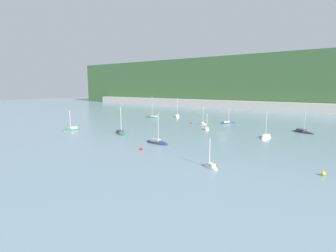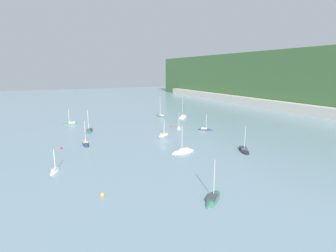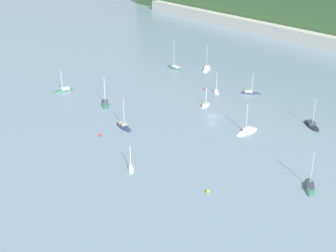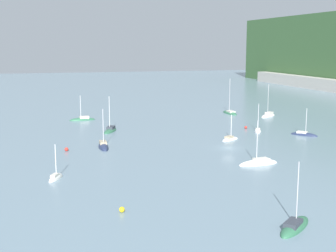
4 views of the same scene
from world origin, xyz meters
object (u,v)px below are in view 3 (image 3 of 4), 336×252
object	(u,v)px
sailboat_0	(311,126)
mooring_buoy_1	(208,191)
sailboat_4	(105,104)
sailboat_9	(131,169)
sailboat_11	(175,68)
sailboat_8	(216,92)
sailboat_7	(207,69)
mooring_buoy_2	(101,135)
sailboat_10	(250,93)
sailboat_1	(64,91)
sailboat_6	(124,127)
sailboat_5	(206,105)
mooring_buoy_0	(204,88)
sailboat_2	(310,187)
sailboat_3	(247,132)

from	to	relation	value
sailboat_0	mooring_buoy_1	bearing A→B (deg)	-49.11
sailboat_4	sailboat_9	size ratio (longest dim) A/B	1.47
sailboat_11	sailboat_8	bearing A→B (deg)	167.35
sailboat_4	sailboat_7	xyz separation A→B (m)	(-11.57, 51.96, -0.01)
sailboat_11	mooring_buoy_1	size ratio (longest dim) A/B	16.02
sailboat_7	mooring_buoy_2	distance (m)	72.24
sailboat_9	sailboat_10	xyz separation A→B (m)	(-22.18, 61.31, -0.00)
sailboat_4	mooring_buoy_2	size ratio (longest dim) A/B	12.31
sailboat_9	mooring_buoy_2	bearing A→B (deg)	19.31
sailboat_1	sailboat_6	distance (m)	39.59
sailboat_6	sailboat_7	distance (m)	64.51
sailboat_10	sailboat_11	distance (m)	39.94
mooring_buoy_1	sailboat_0	bearing A→B (deg)	102.50
sailboat_8	sailboat_9	xyz separation A→B (m)	(29.89, -52.60, -0.01)
sailboat_5	sailboat_8	xyz separation A→B (m)	(-7.83, 11.25, -0.00)
sailboat_4	sailboat_11	size ratio (longest dim) A/B	0.81
sailboat_4	sailboat_6	world-z (taller)	sailboat_4
sailboat_1	mooring_buoy_2	xyz separation A→B (m)	(40.94, -7.73, 0.30)
sailboat_0	sailboat_5	size ratio (longest dim) A/B	1.34
sailboat_0	sailboat_6	distance (m)	53.22
sailboat_8	mooring_buoy_0	world-z (taller)	sailboat_8
mooring_buoy_2	sailboat_9	bearing A→B (deg)	-9.08
sailboat_1	sailboat_8	world-z (taller)	sailboat_1
sailboat_9	mooring_buoy_0	xyz separation A→B (m)	(-34.71, 51.51, 0.30)
sailboat_7	sailboat_10	bearing A→B (deg)	42.83
sailboat_1	mooring_buoy_2	world-z (taller)	sailboat_1
sailboat_4	sailboat_10	world-z (taller)	sailboat_4
sailboat_10	mooring_buoy_2	size ratio (longest dim) A/B	9.43
sailboat_2	mooring_buoy_1	bearing A→B (deg)	109.95
sailboat_4	sailboat_9	bearing A→B (deg)	4.35
sailboat_3	sailboat_10	size ratio (longest dim) A/B	1.22
sailboat_0	sailboat_10	distance (m)	30.94
sailboat_7	sailboat_11	world-z (taller)	sailboat_11
sailboat_9	mooring_buoy_0	world-z (taller)	sailboat_9
sailboat_0	mooring_buoy_2	size ratio (longest dim) A/B	11.10
sailboat_6	mooring_buoy_2	xyz separation A→B (m)	(1.35, -8.01, 0.30)
sailboat_1	sailboat_2	xyz separation A→B (m)	(91.69, 15.89, -0.02)
sailboat_2	sailboat_11	size ratio (longest dim) A/B	0.74
sailboat_6	sailboat_8	xyz separation A→B (m)	(-7.74, 41.26, -0.01)
mooring_buoy_2	mooring_buoy_0	bearing A→B (deg)	106.10
sailboat_1	mooring_buoy_1	distance (m)	80.47
sailboat_7	sailboat_9	size ratio (longest dim) A/B	1.63
sailboat_0	sailboat_10	size ratio (longest dim) A/B	1.18
sailboat_3	sailboat_10	world-z (taller)	sailboat_3
sailboat_1	sailboat_9	xyz separation A→B (m)	(61.74, -11.05, -0.03)
sailboat_3	sailboat_7	size ratio (longest dim) A/B	0.84
sailboat_1	sailboat_3	bearing A→B (deg)	109.61
sailboat_8	sailboat_9	distance (m)	60.50
sailboat_6	mooring_buoy_1	size ratio (longest dim) A/B	12.52
sailboat_7	sailboat_5	bearing A→B (deg)	14.33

